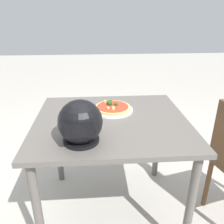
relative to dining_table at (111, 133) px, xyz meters
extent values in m
plane|color=#B2ADA3|center=(0.00, 0.00, -0.68)|extent=(14.00, 14.00, 0.00)
cube|color=#5B5651|center=(0.00, 0.00, 0.09)|extent=(0.99, 0.88, 0.03)
cylinder|color=#5B5651|center=(-0.44, -0.38, -0.30)|extent=(0.05, 0.05, 0.75)
cylinder|color=#5B5651|center=(0.44, -0.38, -0.30)|extent=(0.05, 0.05, 0.75)
cylinder|color=#5B5651|center=(-0.44, 0.38, -0.30)|extent=(0.05, 0.05, 0.75)
cylinder|color=#5B5651|center=(0.44, 0.38, -0.30)|extent=(0.05, 0.05, 0.75)
cylinder|color=white|center=(-0.02, -0.14, 0.11)|extent=(0.28, 0.28, 0.01)
cylinder|color=tan|center=(-0.02, -0.14, 0.12)|extent=(0.25, 0.25, 0.02)
cylinder|color=red|center=(-0.02, -0.14, 0.13)|extent=(0.22, 0.22, 0.00)
sphere|color=#234C1E|center=(-0.05, -0.16, 0.14)|extent=(0.03, 0.03, 0.03)
sphere|color=#234C1E|center=(0.00, -0.17, 0.15)|extent=(0.04, 0.04, 0.04)
sphere|color=#234C1E|center=(-0.01, -0.23, 0.14)|extent=(0.03, 0.03, 0.03)
cylinder|color=#E0D172|center=(-0.02, -0.08, 0.14)|extent=(0.02, 0.02, 0.01)
cylinder|color=#E0D172|center=(-0.02, -0.09, 0.14)|extent=(0.02, 0.02, 0.02)
cylinder|color=#E0D172|center=(0.03, -0.22, 0.14)|extent=(0.02, 0.02, 0.02)
cylinder|color=#E0D172|center=(-0.01, -0.23, 0.14)|extent=(0.03, 0.03, 0.02)
cylinder|color=#E0D172|center=(0.01, -0.10, 0.14)|extent=(0.02, 0.02, 0.01)
sphere|color=black|center=(0.18, 0.26, 0.22)|extent=(0.24, 0.24, 0.24)
cylinder|color=black|center=(0.18, 0.26, 0.11)|extent=(0.19, 0.19, 0.02)
cube|color=black|center=(0.18, 0.37, 0.23)|extent=(0.15, 0.02, 0.08)
cylinder|color=brown|center=(-0.74, 0.01, -0.46)|extent=(0.04, 0.04, 0.43)
camera|label=1|loc=(0.09, 1.35, 0.75)|focal=36.89mm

